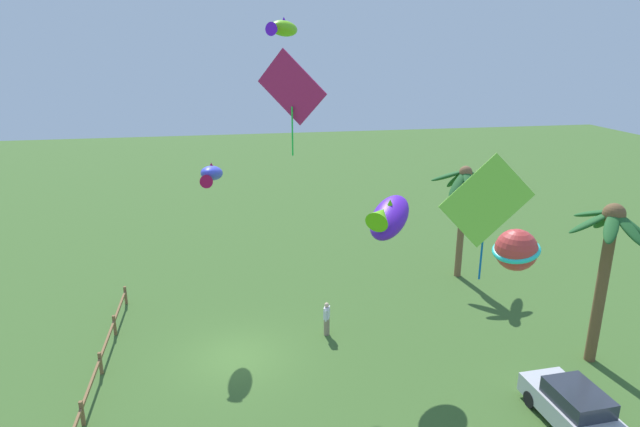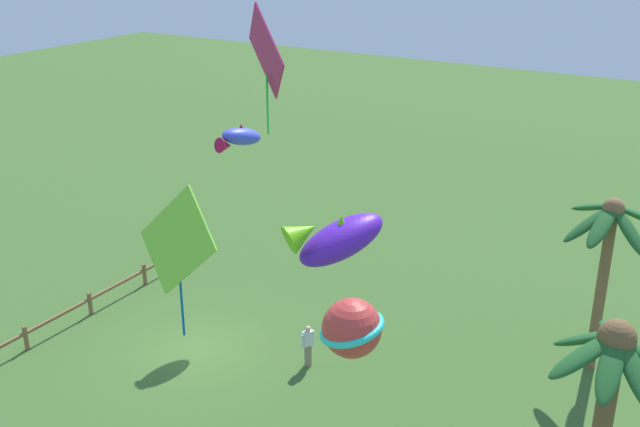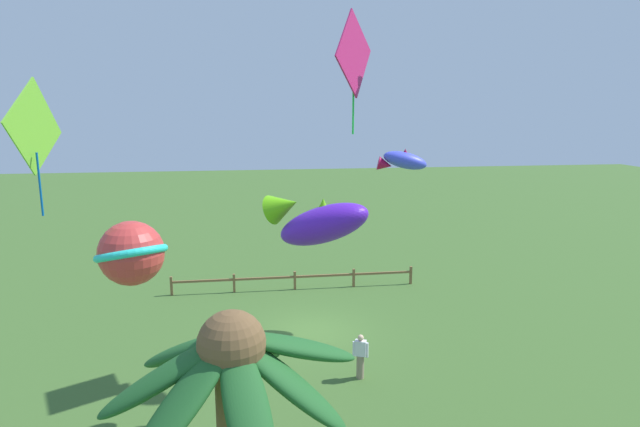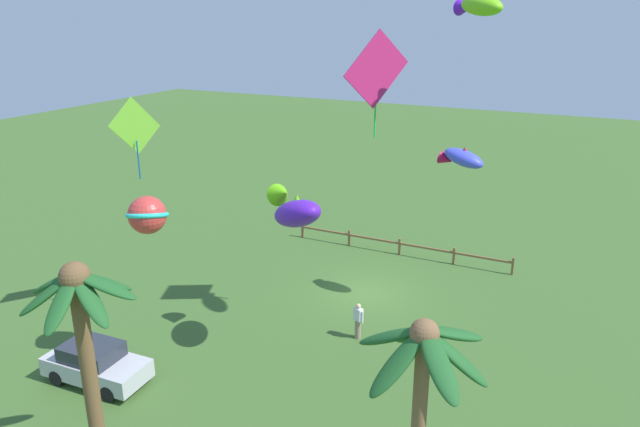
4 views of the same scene
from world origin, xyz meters
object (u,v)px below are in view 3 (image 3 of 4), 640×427
object	(u,v)px
kite_fish_1	(317,221)
kite_fish_4	(402,161)
kite_ball_2	(131,253)
kite_diamond_3	(34,130)
spectator_0	(360,356)
kite_diamond_5	(354,55)

from	to	relation	value
kite_fish_1	kite_fish_4	bearing A→B (deg)	-123.20
kite_ball_2	kite_diamond_3	distance (m)	4.51
spectator_0	kite_ball_2	distance (m)	9.60
kite_ball_2	kite_diamond_5	xyz separation A→B (m)	(-6.11, -6.51, 4.77)
kite_fish_4	kite_diamond_5	xyz separation A→B (m)	(2.77, 3.31, 3.86)
spectator_0	kite_fish_4	bearing A→B (deg)	-119.77
kite_diamond_3	kite_ball_2	bearing A→B (deg)	135.19
kite_fish_1	kite_fish_4	size ratio (longest dim) A/B	1.50
spectator_0	kite_diamond_5	bearing A→B (deg)	-87.51
kite_diamond_3	kite_fish_4	world-z (taller)	kite_diamond_3
spectator_0	kite_diamond_3	world-z (taller)	kite_diamond_3
spectator_0	kite_fish_1	size ratio (longest dim) A/B	0.47
kite_fish_1	kite_diamond_3	distance (m)	7.52
kite_fish_4	kite_diamond_5	size ratio (longest dim) A/B	0.54
spectator_0	kite_fish_1	xyz separation A→B (m)	(1.77, 2.11, 5.23)
kite_ball_2	spectator_0	bearing A→B (deg)	-140.53
kite_fish_1	kite_ball_2	size ratio (longest dim) A/B	1.62
kite_diamond_5	kite_ball_2	bearing A→B (deg)	46.80
kite_fish_1	kite_ball_2	world-z (taller)	kite_fish_1
kite_fish_4	kite_fish_1	bearing A→B (deg)	56.80
kite_diamond_5	spectator_0	bearing A→B (deg)	92.49
kite_ball_2	kite_diamond_5	world-z (taller)	kite_diamond_5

